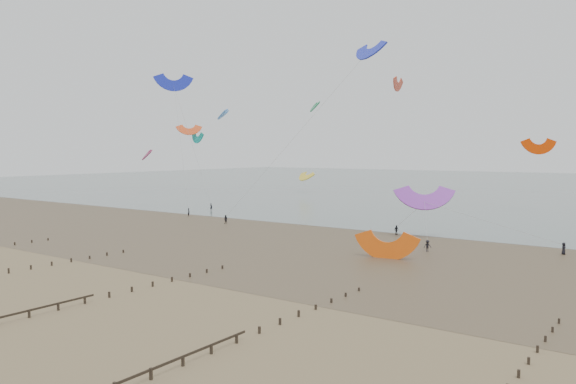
# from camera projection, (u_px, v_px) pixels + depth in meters

# --- Properties ---
(ground) EXTENTS (500.00, 500.00, 0.00)m
(ground) POSITION_uv_depth(u_px,v_px,m) (116.00, 284.00, 58.14)
(ground) COLOR brown
(ground) RESTS_ON ground
(sea_and_shore) EXTENTS (500.00, 665.00, 0.03)m
(sea_and_shore) POSITION_uv_depth(u_px,v_px,m) (280.00, 238.00, 88.46)
(sea_and_shore) COLOR #475654
(sea_and_shore) RESTS_ON ground
(kitesurfer_lead) EXTENTS (0.75, 0.66, 1.72)m
(kitesurfer_lead) POSITION_uv_depth(u_px,v_px,m) (189.00, 212.00, 118.53)
(kitesurfer_lead) COLOR black
(kitesurfer_lead) RESTS_ON ground
(kitesurfers) EXTENTS (121.68, 23.10, 1.80)m
(kitesurfers) POSITION_uv_depth(u_px,v_px,m) (494.00, 239.00, 82.83)
(kitesurfers) COLOR black
(kitesurfers) RESTS_ON ground
(grounded_kite) EXTENTS (7.85, 6.53, 3.91)m
(grounded_kite) POSITION_uv_depth(u_px,v_px,m) (386.00, 259.00, 71.95)
(grounded_kite) COLOR #F85C0F
(grounded_kite) RESTS_ON ground
(kites_airborne) EXTENTS (236.24, 106.95, 44.63)m
(kites_airborne) POSITION_uv_depth(u_px,v_px,m) (386.00, 126.00, 137.40)
(kites_airborne) COLOR red
(kites_airborne) RESTS_ON ground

